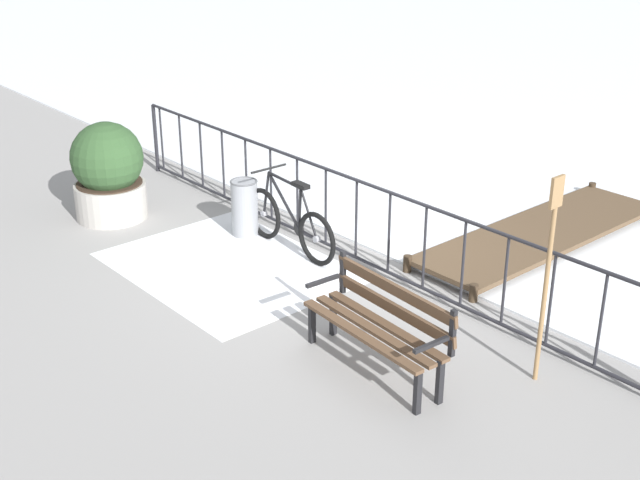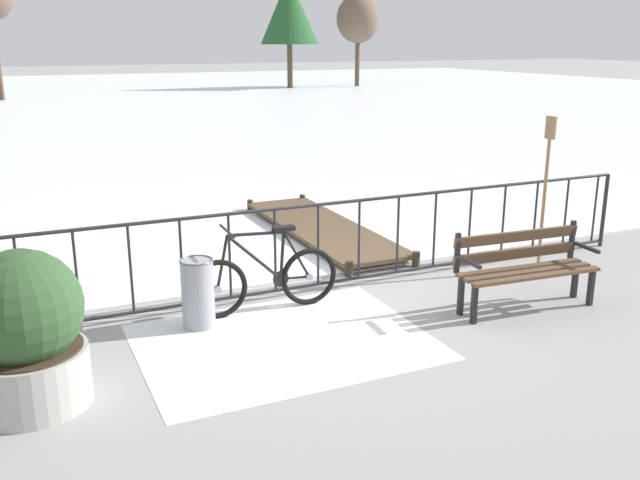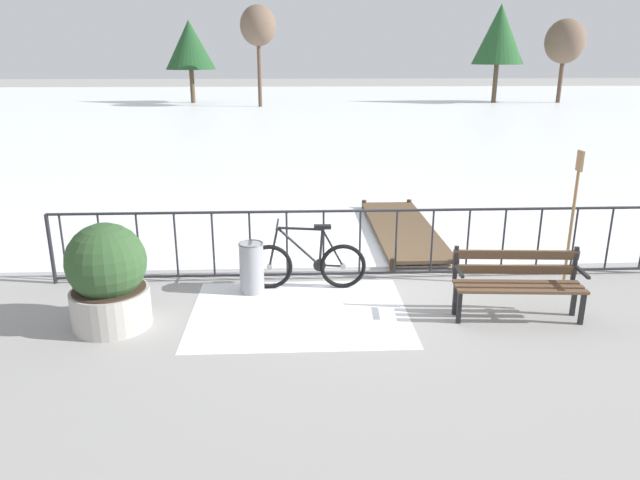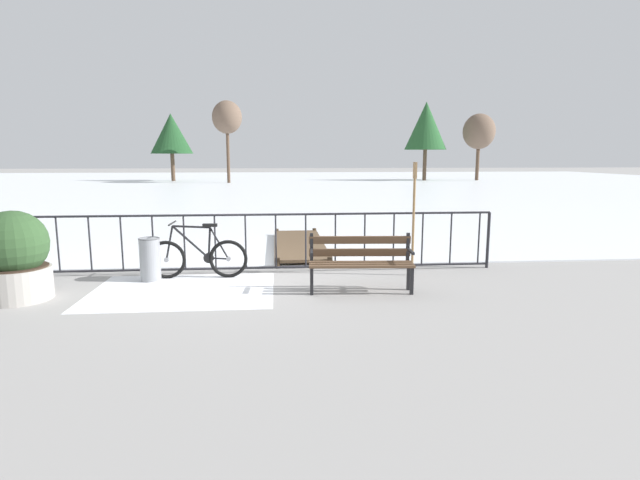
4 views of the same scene
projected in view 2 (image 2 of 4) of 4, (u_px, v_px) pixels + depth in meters
The scene contains 12 objects.
ground_plane at pixel (318, 290), 8.29m from camera, with size 160.00×160.00×0.00m, color gray.
frozen_pond at pixel (73, 102), 33.12m from camera, with size 80.00×56.00×0.03m, color white.
snow_patch at pixel (284, 341), 6.88m from camera, with size 2.81×2.16×0.01m, color white.
railing_fence at pixel (318, 245), 8.14m from camera, with size 9.06×0.06×1.07m.
bicycle_near_railing at pixel (265, 279), 7.56m from camera, with size 1.71×0.52×0.97m.
park_bench at pixel (524, 263), 7.65m from camera, with size 1.63×0.59×0.89m.
planter_with_shrub at pixel (25, 332), 5.54m from camera, with size 0.96×0.96×1.31m.
trash_bin at pixel (198, 293), 7.16m from camera, with size 0.35×0.35×0.73m.
oar_upright at pixel (545, 184), 8.73m from camera, with size 0.04×0.16×1.98m.
wooden_dock at pixel (322, 227), 10.62m from camera, with size 1.10×3.92×0.20m.
tree_far_west at pixel (289, 10), 41.50m from camera, with size 3.50×3.50×6.57m.
tree_east_mid at pixel (358, 19), 43.33m from camera, with size 2.69×2.69×5.62m.
Camera 2 is at (-3.21, -7.11, 2.88)m, focal length 38.98 mm.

